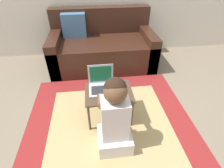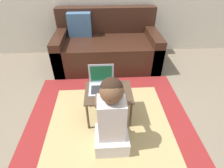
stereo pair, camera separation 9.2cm
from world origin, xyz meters
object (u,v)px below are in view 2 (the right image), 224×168
at_px(laptop_desk, 109,95).
at_px(laptop, 102,85).
at_px(couch, 107,47).
at_px(computer_mouse, 122,93).
at_px(person_seated, 112,119).

height_order(laptop_desk, laptop, laptop).
xyz_separation_m(couch, laptop, (-0.09, -1.19, 0.11)).
bearing_deg(laptop, computer_mouse, -28.32).
relative_size(computer_mouse, person_seated, 0.14).
height_order(computer_mouse, person_seated, person_seated).
distance_m(laptop, computer_mouse, 0.23).
relative_size(couch, computer_mouse, 14.96).
bearing_deg(couch, laptop_desk, -90.97).
distance_m(couch, person_seated, 1.63).
height_order(couch, computer_mouse, couch).
bearing_deg(couch, person_seated, -90.33).
relative_size(couch, laptop_desk, 3.29).
bearing_deg(laptop_desk, couch, 89.03).
xyz_separation_m(computer_mouse, person_seated, (-0.12, -0.33, -0.01)).
distance_m(laptop, person_seated, 0.45).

